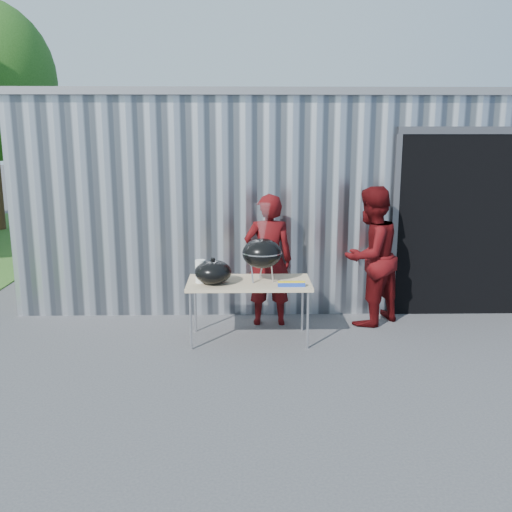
{
  "coord_description": "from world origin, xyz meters",
  "views": [
    {
      "loc": [
        -0.01,
        -6.01,
        2.53
      ],
      "look_at": [
        0.13,
        0.77,
        1.05
      ],
      "focal_mm": 40.0,
      "sensor_mm": 36.0,
      "label": 1
    }
  ],
  "objects_px": {
    "person_cook": "(268,260)",
    "folding_table": "(249,284)",
    "person_bystander": "(370,256)",
    "kettle_grill": "(262,248)"
  },
  "relations": [
    {
      "from": "person_bystander",
      "to": "person_cook",
      "type": "bearing_deg",
      "value": -39.26
    },
    {
      "from": "folding_table",
      "to": "kettle_grill",
      "type": "xyz_separation_m",
      "value": [
        0.16,
        0.01,
        0.45
      ]
    },
    {
      "from": "folding_table",
      "to": "kettle_grill",
      "type": "height_order",
      "value": "kettle_grill"
    },
    {
      "from": "person_cook",
      "to": "person_bystander",
      "type": "relative_size",
      "value": 0.95
    },
    {
      "from": "person_cook",
      "to": "person_bystander",
      "type": "distance_m",
      "value": 1.35
    },
    {
      "from": "kettle_grill",
      "to": "person_cook",
      "type": "relative_size",
      "value": 0.54
    },
    {
      "from": "person_cook",
      "to": "folding_table",
      "type": "bearing_deg",
      "value": 65.9
    },
    {
      "from": "folding_table",
      "to": "person_bystander",
      "type": "distance_m",
      "value": 1.73
    },
    {
      "from": "person_cook",
      "to": "person_bystander",
      "type": "bearing_deg",
      "value": 179.18
    },
    {
      "from": "folding_table",
      "to": "person_bystander",
      "type": "bearing_deg",
      "value": 20.73
    }
  ]
}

